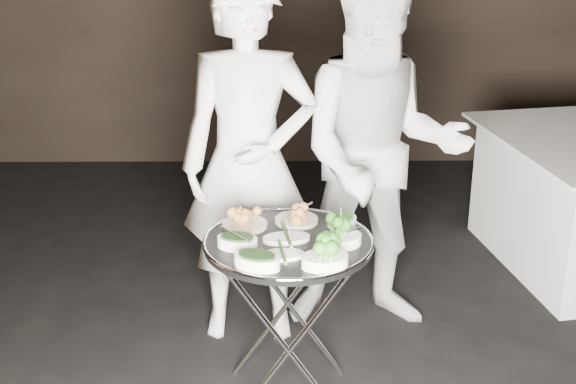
{
  "coord_description": "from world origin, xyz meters",
  "views": [
    {
      "loc": [
        -0.1,
        -2.85,
        2.19
      ],
      "look_at": [
        -0.07,
        0.35,
        0.95
      ],
      "focal_mm": 50.0,
      "sensor_mm": 36.0,
      "label": 1
    }
  ],
  "objects_px": {
    "tray_stand": "(288,315)",
    "serving_tray": "(288,243)",
    "waiter_left": "(249,164)",
    "waiter_right": "(380,155)"
  },
  "relations": [
    {
      "from": "tray_stand",
      "to": "serving_tray",
      "type": "xyz_separation_m",
      "value": [
        0.0,
        -0.0,
        0.35
      ]
    },
    {
      "from": "tray_stand",
      "to": "waiter_right",
      "type": "xyz_separation_m",
      "value": [
        0.46,
        0.7,
        0.5
      ]
    },
    {
      "from": "tray_stand",
      "to": "waiter_right",
      "type": "relative_size",
      "value": 0.42
    },
    {
      "from": "serving_tray",
      "to": "waiter_left",
      "type": "height_order",
      "value": "waiter_left"
    },
    {
      "from": "tray_stand",
      "to": "serving_tray",
      "type": "bearing_deg",
      "value": -45.0
    },
    {
      "from": "waiter_left",
      "to": "waiter_right",
      "type": "relative_size",
      "value": 0.98
    },
    {
      "from": "serving_tray",
      "to": "waiter_right",
      "type": "relative_size",
      "value": 0.39
    },
    {
      "from": "waiter_left",
      "to": "serving_tray",
      "type": "bearing_deg",
      "value": -73.63
    },
    {
      "from": "waiter_right",
      "to": "waiter_left",
      "type": "bearing_deg",
      "value": -173.49
    },
    {
      "from": "waiter_left",
      "to": "waiter_right",
      "type": "distance_m",
      "value": 0.65
    }
  ]
}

